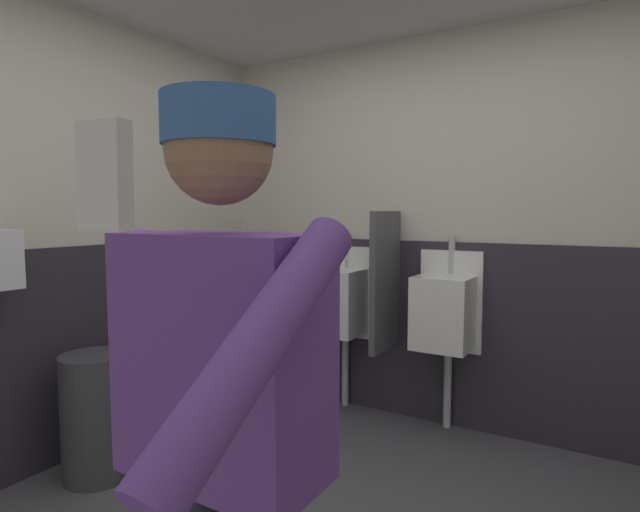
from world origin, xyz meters
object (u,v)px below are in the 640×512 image
(urinal_middle, at_px, (445,311))
(urinal_left, at_px, (339,301))
(cell_phone, at_px, (104,176))
(trash_bin, at_px, (97,416))
(person, at_px, (221,400))

(urinal_middle, bearing_deg, urinal_left, 180.00)
(cell_phone, height_order, trash_bin, cell_phone)
(trash_bin, bearing_deg, urinal_middle, 46.49)
(urinal_left, xyz_separation_m, urinal_middle, (0.75, 0.00, 0.00))
(person, bearing_deg, cell_phone, -58.72)
(urinal_left, distance_m, urinal_middle, 0.75)
(urinal_left, distance_m, person, 2.46)
(urinal_left, relative_size, trash_bin, 1.89)
(urinal_left, distance_m, trash_bin, 1.67)
(trash_bin, bearing_deg, cell_phone, -34.44)
(urinal_middle, height_order, trash_bin, urinal_middle)
(urinal_left, height_order, cell_phone, cell_phone)
(urinal_left, bearing_deg, person, -67.41)
(urinal_left, bearing_deg, trash_bin, -113.72)
(urinal_left, xyz_separation_m, trash_bin, (-0.65, -1.47, -0.45))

